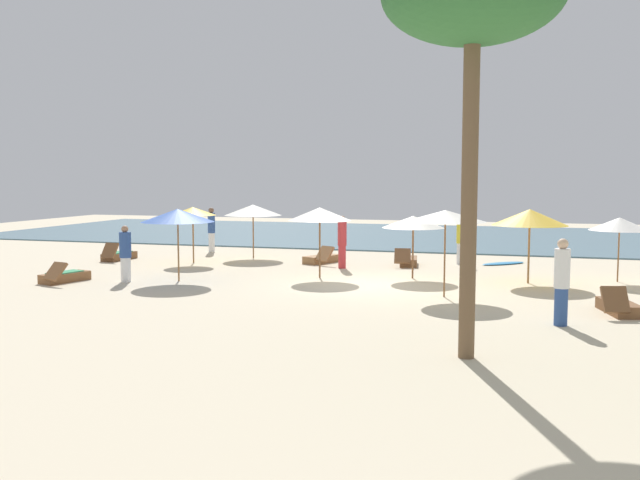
% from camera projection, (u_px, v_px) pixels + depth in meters
% --- Properties ---
extents(ground_plane, '(60.00, 60.00, 0.00)m').
position_uv_depth(ground_plane, '(363.00, 285.00, 20.64)').
color(ground_plane, beige).
extents(ocean_water, '(48.00, 16.00, 0.06)m').
position_uv_depth(ocean_water, '(436.00, 236.00, 36.85)').
color(ocean_water, slate).
rests_on(ocean_water, ground_plane).
extents(umbrella_0, '(2.24, 2.24, 2.24)m').
position_uv_depth(umbrella_0, '(530.00, 217.00, 20.82)').
color(umbrella_0, olive).
rests_on(umbrella_0, ground_plane).
extents(umbrella_1, '(1.72, 1.72, 2.09)m').
position_uv_depth(umbrella_1, '(193.00, 211.00, 25.65)').
color(umbrella_1, olive).
rests_on(umbrella_1, ground_plane).
extents(umbrella_2, '(2.00, 2.00, 2.24)m').
position_uv_depth(umbrella_2, '(320.00, 214.00, 21.92)').
color(umbrella_2, brown).
rests_on(umbrella_2, ground_plane).
extents(umbrella_3, '(2.23, 2.23, 2.23)m').
position_uv_depth(umbrella_3, '(178.00, 215.00, 21.24)').
color(umbrella_3, olive).
rests_on(umbrella_3, ground_plane).
extents(umbrella_4, '(2.16, 2.16, 2.33)m').
position_uv_depth(umbrella_4, '(445.00, 216.00, 18.42)').
color(umbrella_4, brown).
rests_on(umbrella_4, ground_plane).
extents(umbrella_5, '(1.97, 1.97, 1.98)m').
position_uv_depth(umbrella_5, '(413.00, 222.00, 21.83)').
color(umbrella_5, brown).
rests_on(umbrella_5, ground_plane).
extents(umbrella_7, '(1.79, 1.79, 1.97)m').
position_uv_depth(umbrella_7, '(620.00, 224.00, 21.10)').
color(umbrella_7, brown).
rests_on(umbrella_7, ground_plane).
extents(umbrella_8, '(2.25, 2.25, 2.11)m').
position_uv_depth(umbrella_8, '(253.00, 210.00, 27.28)').
color(umbrella_8, brown).
rests_on(umbrella_8, ground_plane).
extents(lounger_0, '(0.83, 1.77, 0.67)m').
position_uv_depth(lounger_0, '(408.00, 261.00, 25.11)').
color(lounger_0, brown).
rests_on(lounger_0, ground_plane).
extents(lounger_1, '(1.25, 1.78, 0.69)m').
position_uv_depth(lounger_1, '(322.00, 259.00, 25.80)').
color(lounger_1, olive).
rests_on(lounger_1, ground_plane).
extents(lounger_2, '(1.01, 1.79, 0.68)m').
position_uv_depth(lounger_2, '(64.00, 276.00, 21.20)').
color(lounger_2, brown).
rests_on(lounger_2, ground_plane).
extents(lounger_4, '(0.71, 1.70, 0.72)m').
position_uv_depth(lounger_4, '(118.00, 255.00, 26.73)').
color(lounger_4, brown).
rests_on(lounger_4, ground_plane).
extents(lounger_5, '(0.97, 1.75, 0.73)m').
position_uv_depth(lounger_5, '(619.00, 307.00, 16.34)').
color(lounger_5, brown).
rests_on(lounger_5, ground_plane).
extents(person_0, '(0.40, 0.40, 1.79)m').
position_uv_depth(person_0, '(460.00, 239.00, 25.39)').
color(person_0, white).
rests_on(person_0, ground_plane).
extents(person_1, '(0.38, 0.38, 1.90)m').
position_uv_depth(person_1, '(562.00, 281.00, 14.99)').
color(person_1, '#2D4C8C').
rests_on(person_1, ground_plane).
extents(person_3, '(0.36, 0.36, 1.85)m').
position_uv_depth(person_3, '(342.00, 241.00, 24.31)').
color(person_3, '#BF3338').
rests_on(person_3, ground_plane).
extents(person_4, '(0.43, 0.43, 1.89)m').
position_uv_depth(person_4, '(211.00, 229.00, 29.41)').
color(person_4, white).
rests_on(person_4, ground_plane).
extents(person_5, '(0.48, 0.48, 1.73)m').
position_uv_depth(person_5, '(125.00, 254.00, 21.21)').
color(person_5, white).
rests_on(person_5, ground_plane).
extents(surfboard, '(1.72, 1.62, 0.07)m').
position_uv_depth(surfboard, '(503.00, 263.00, 25.47)').
color(surfboard, '#338CCC').
rests_on(surfboard, ground_plane).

